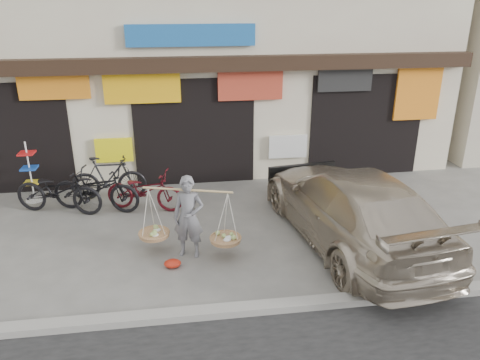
{
  "coord_description": "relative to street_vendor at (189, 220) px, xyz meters",
  "views": [
    {
      "loc": [
        -0.46,
        -7.9,
        4.59
      ],
      "look_at": [
        0.79,
        0.9,
        1.05
      ],
      "focal_mm": 35.0,
      "sensor_mm": 36.0,
      "label": 1
    }
  ],
  "objects": [
    {
      "name": "bike_0",
      "position": [
        -2.0,
        2.26,
        -0.19
      ],
      "size": [
        2.15,
        1.28,
        1.07
      ],
      "primitive_type": "imported",
      "rotation": [
        0.0,
        0.0,
        1.27
      ],
      "color": "black",
      "rests_on": "ground"
    },
    {
      "name": "display_rack",
      "position": [
        -3.57,
        3.03,
        -0.14
      ],
      "size": [
        0.4,
        0.4,
        1.46
      ],
      "rotation": [
        0.0,
        0.0,
        -0.02
      ],
      "color": "silver",
      "rests_on": "ground"
    },
    {
      "name": "bike_2",
      "position": [
        -0.92,
        2.15,
        -0.25
      ],
      "size": [
        1.89,
        1.13,
        0.94
      ],
      "primitive_type": "imported",
      "rotation": [
        0.0,
        0.0,
        1.27
      ],
      "color": "#4D0D14",
      "rests_on": "ground"
    },
    {
      "name": "ground",
      "position": [
        0.31,
        0.14,
        -0.72
      ],
      "size": [
        70.0,
        70.0,
        0.0
      ],
      "primitive_type": "plane",
      "color": "slate",
      "rests_on": "ground"
    },
    {
      "name": "street_vendor",
      "position": [
        0.0,
        0.0,
        0.0
      ],
      "size": [
        1.87,
        0.94,
        1.58
      ],
      "rotation": [
        0.0,
        0.0,
        -0.28
      ],
      "color": "slate",
      "rests_on": "ground"
    },
    {
      "name": "kerb",
      "position": [
        0.31,
        -1.86,
        -0.66
      ],
      "size": [
        70.0,
        0.25,
        0.12
      ],
      "primitive_type": "cube",
      "color": "gray",
      "rests_on": "ground"
    },
    {
      "name": "bike_1",
      "position": [
        -1.79,
        2.88,
        -0.19
      ],
      "size": [
        1.78,
        0.52,
        1.07
      ],
      "primitive_type": "imported",
      "rotation": [
        0.0,
        0.0,
        1.56
      ],
      "color": "black",
      "rests_on": "ground"
    },
    {
      "name": "bike_3",
      "position": [
        -2.8,
        2.26,
        -0.19
      ],
      "size": [
        2.15,
        1.28,
        1.07
      ],
      "primitive_type": "imported",
      "rotation": [
        0.0,
        0.0,
        1.27
      ],
      "color": "black",
      "rests_on": "ground"
    },
    {
      "name": "shophouse_block",
      "position": [
        0.31,
        6.56,
        2.72
      ],
      "size": [
        14.0,
        6.32,
        7.0
      ],
      "color": "beige",
      "rests_on": "ground"
    },
    {
      "name": "red_bag",
      "position": [
        -0.33,
        -0.39,
        -0.65
      ],
      "size": [
        0.31,
        0.25,
        0.14
      ],
      "primitive_type": "ellipsoid",
      "color": "red",
      "rests_on": "ground"
    },
    {
      "name": "suv",
      "position": [
        3.15,
        0.11,
        0.02
      ],
      "size": [
        2.76,
        5.37,
        1.49
      ],
      "rotation": [
        0.0,
        0.0,
        3.28
      ],
      "color": "#BAAC96",
      "rests_on": "ground"
    }
  ]
}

